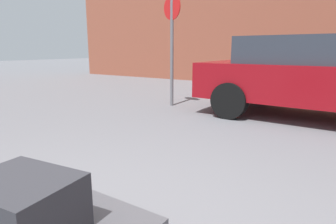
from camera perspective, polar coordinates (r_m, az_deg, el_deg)
suitcase_charcoal_stacked_top at (r=1.60m, az=-26.66°, el=-16.13°), size 0.55×0.46×0.28m
parked_car at (r=5.65m, az=28.50°, el=6.25°), size 4.34×1.99×1.42m
no_parking_sign at (r=6.24m, az=0.77°, el=14.18°), size 0.48×0.16×2.29m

